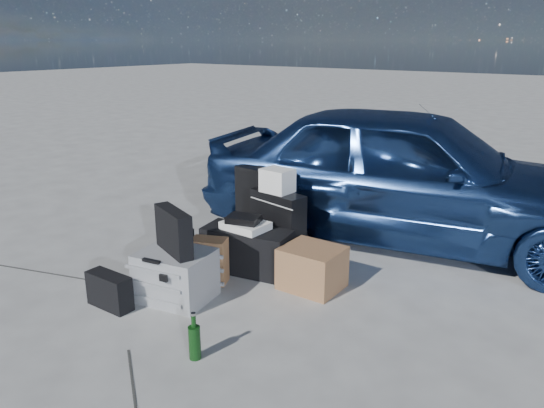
# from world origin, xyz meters

# --- Properties ---
(ground) EXTENTS (60.00, 60.00, 0.00)m
(ground) POSITION_xyz_m (0.00, 0.00, 0.00)
(ground) COLOR #B4B5B0
(ground) RESTS_ON ground
(car) EXTENTS (4.04, 2.30, 1.29)m
(car) POSITION_xyz_m (0.82, 2.10, 0.65)
(car) COLOR #294A89
(car) RESTS_ON ground
(pelican_case) EXTENTS (0.58, 0.51, 0.37)m
(pelican_case) POSITION_xyz_m (-0.03, -0.07, 0.18)
(pelican_case) COLOR gray
(pelican_case) RESTS_ON ground
(laptop_bag) EXTENTS (0.44, 0.25, 0.32)m
(laptop_bag) POSITION_xyz_m (-0.02, -0.07, 0.53)
(laptop_bag) COLOR black
(laptop_bag) RESTS_ON pelican_case
(briefcase) EXTENTS (0.43, 0.15, 0.33)m
(briefcase) POSITION_xyz_m (-0.57, 0.44, 0.16)
(briefcase) COLOR black
(briefcase) RESTS_ON ground
(suitcase_left) EXTENTS (0.59, 0.26, 0.74)m
(suitcase_left) POSITION_xyz_m (-0.14, 1.16, 0.37)
(suitcase_left) COLOR black
(suitcase_left) RESTS_ON ground
(suitcase_right) EXTENTS (0.54, 0.27, 0.61)m
(suitcase_right) POSITION_xyz_m (0.15, 0.96, 0.31)
(suitcase_right) COLOR black
(suitcase_right) RESTS_ON ground
(white_carton) EXTENTS (0.26, 0.21, 0.20)m
(white_carton) POSITION_xyz_m (0.13, 0.97, 0.71)
(white_carton) COLOR white
(white_carton) RESTS_ON suitcase_right
(duffel_bag) EXTENTS (0.78, 0.45, 0.36)m
(duffel_bag) POSITION_xyz_m (0.08, 0.63, 0.18)
(duffel_bag) COLOR black
(duffel_bag) RESTS_ON ground
(flat_box_white) EXTENTS (0.36, 0.27, 0.06)m
(flat_box_white) POSITION_xyz_m (0.07, 0.62, 0.39)
(flat_box_white) COLOR white
(flat_box_white) RESTS_ON duffel_bag
(flat_box_black) EXTENTS (0.30, 0.25, 0.06)m
(flat_box_black) POSITION_xyz_m (0.06, 0.61, 0.45)
(flat_box_black) COLOR black
(flat_box_black) RESTS_ON flat_box_white
(kraft_bag) EXTENTS (0.31, 0.26, 0.36)m
(kraft_bag) POSITION_xyz_m (-0.02, 0.28, 0.18)
(kraft_bag) COLOR #A66D48
(kraft_bag) RESTS_ON ground
(cardboard_box) EXTENTS (0.45, 0.40, 0.33)m
(cardboard_box) POSITION_xyz_m (0.68, 0.68, 0.16)
(cardboard_box) COLOR #9D6944
(cardboard_box) RESTS_ON ground
(messenger_bag) EXTENTS (0.36, 0.14, 0.25)m
(messenger_bag) POSITION_xyz_m (-0.31, -0.45, 0.13)
(messenger_bag) COLOR black
(messenger_bag) RESTS_ON ground
(green_bottle) EXTENTS (0.08, 0.08, 0.29)m
(green_bottle) POSITION_xyz_m (0.64, -0.55, 0.15)
(green_bottle) COLOR black
(green_bottle) RESTS_ON ground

